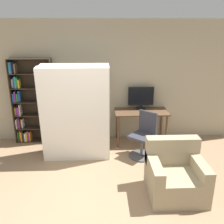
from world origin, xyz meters
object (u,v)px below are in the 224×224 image
(office_chair, at_px, (143,139))
(mattress_far, at_px, (77,110))
(bookshelf, at_px, (30,103))
(mattress_near, at_px, (75,115))
(armchair, at_px, (175,175))
(monitor, at_px, (141,97))

(office_chair, xyz_separation_m, mattress_far, (-1.34, 0.20, 0.56))
(office_chair, height_order, bookshelf, bookshelf)
(mattress_near, relative_size, armchair, 2.20)
(office_chair, bearing_deg, bookshelf, 160.82)
(office_chair, relative_size, armchair, 1.09)
(armchair, bearing_deg, mattress_near, 145.42)
(office_chair, height_order, armchair, office_chair)
(monitor, xyz_separation_m, mattress_near, (-1.38, -0.92, -0.09))
(mattress_near, bearing_deg, bookshelf, 139.26)
(monitor, height_order, mattress_near, mattress_near)
(bookshelf, distance_m, mattress_near, 1.48)
(bookshelf, bearing_deg, mattress_near, -40.74)
(monitor, relative_size, mattress_far, 0.31)
(monitor, distance_m, office_chair, 1.04)
(monitor, bearing_deg, mattress_near, -146.34)
(armchair, bearing_deg, bookshelf, 142.79)
(bookshelf, bearing_deg, armchair, -37.21)
(monitor, bearing_deg, armchair, -83.04)
(mattress_far, bearing_deg, bookshelf, 149.82)
(armchair, bearing_deg, office_chair, 103.52)
(bookshelf, height_order, armchair, bookshelf)
(mattress_near, distance_m, mattress_far, 0.31)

